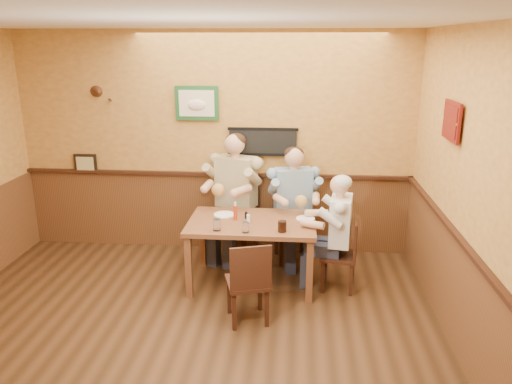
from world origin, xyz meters
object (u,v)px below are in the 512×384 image
diner_white_elder (340,239)px  salt_shaker (248,219)px  chair_back_right (292,225)px  diner_tan_shirt (236,202)px  chair_right_end (339,254)px  chair_near_side (247,280)px  water_glass_mid (246,227)px  diner_blue_polo (293,210)px  pepper_shaker (246,215)px  hot_sauce_bottle (235,212)px  water_glass_left (217,225)px  cola_tumbler (282,226)px  chair_back_left (237,217)px  dining_table (252,229)px

diner_white_elder → salt_shaker: size_ratio=12.63×
chair_back_right → diner_tan_shirt: 0.76m
chair_right_end → chair_near_side: bearing=-42.6°
chair_right_end → water_glass_mid: 1.12m
diner_white_elder → chair_back_right: bearing=-135.8°
chair_right_end → diner_blue_polo: 0.93m
salt_shaker → pepper_shaker: 0.14m
diner_tan_shirt → diner_white_elder: size_ratio=1.21×
chair_near_side → diner_blue_polo: diner_blue_polo is taller
hot_sauce_bottle → water_glass_mid: bearing=-67.9°
water_glass_left → chair_back_right: bearing=52.1°
diner_white_elder → cola_tumbler: 0.71m
chair_back_left → hot_sauce_bottle: chair_back_left is taller
hot_sauce_bottle → diner_blue_polo: bearing=46.2°
water_glass_left → salt_shaker: (0.31, 0.25, -0.02)m
chair_near_side → diner_tan_shirt: 1.65m
cola_tumbler → chair_back_left: bearing=119.3°
chair_near_side → diner_tan_shirt: bearing=-95.7°
pepper_shaker → chair_right_end: bearing=-6.3°
diner_blue_polo → water_glass_left: size_ratio=10.53×
chair_back_left → pepper_shaker: chair_back_left is taller
water_glass_left → water_glass_mid: bearing=-6.4°
dining_table → hot_sauce_bottle: size_ratio=7.69×
salt_shaker → chair_near_side: bearing=-85.1°
dining_table → diner_white_elder: size_ratio=1.20×
chair_right_end → hot_sauce_bottle: 1.23m
water_glass_left → salt_shaker: 0.40m
chair_right_end → pepper_shaker: size_ratio=10.46×
hot_sauce_bottle → salt_shaker: size_ratio=1.96×
dining_table → chair_near_side: bearing=-87.8°
water_glass_mid → salt_shaker: size_ratio=1.17×
water_glass_left → hot_sauce_bottle: bearing=66.2°
water_glass_mid → cola_tumbler: cola_tumbler is taller
chair_back_left → hot_sauce_bottle: 0.84m
diner_blue_polo → cola_tumbler: size_ratio=11.10×
chair_back_left → pepper_shaker: bearing=-55.6°
chair_back_right → diner_white_elder: size_ratio=0.78×
water_glass_left → chair_back_left: bearing=86.4°
chair_back_right → diner_tan_shirt: bearing=158.6°
salt_shaker → diner_tan_shirt: bearing=105.5°
chair_back_left → chair_right_end: (1.24, -0.84, -0.09)m
cola_tumbler → pepper_shaker: cola_tumbler is taller
pepper_shaker → water_glass_left: bearing=-125.0°
chair_back_left → chair_near_side: (0.30, -1.59, -0.07)m
chair_right_end → diner_blue_polo: diner_blue_polo is taller
chair_back_left → cola_tumbler: size_ratio=8.49×
chair_right_end → chair_near_side: (-0.94, -0.75, 0.02)m
water_glass_mid → dining_table: bearing=84.6°
diner_tan_shirt → cola_tumbler: 1.26m
chair_back_left → salt_shaker: bearing=-55.5°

